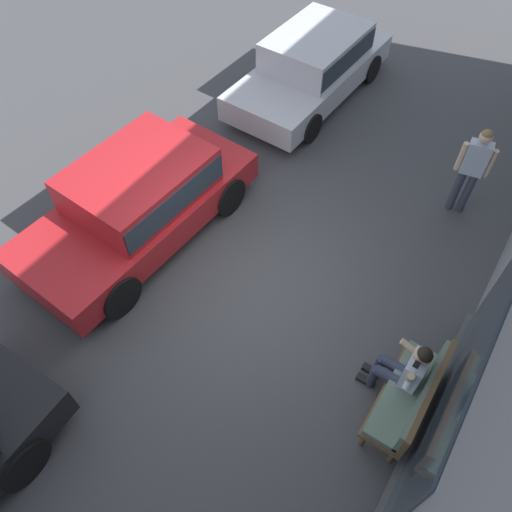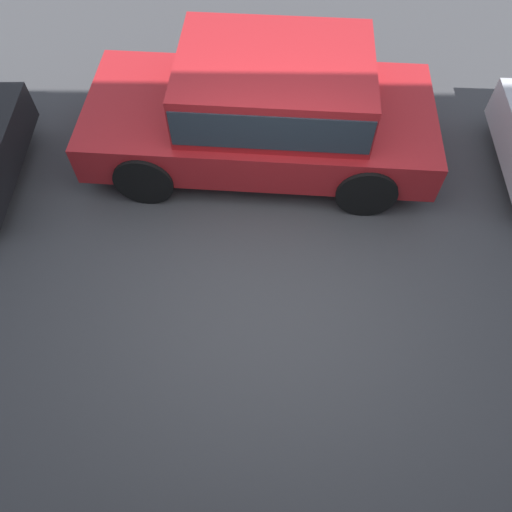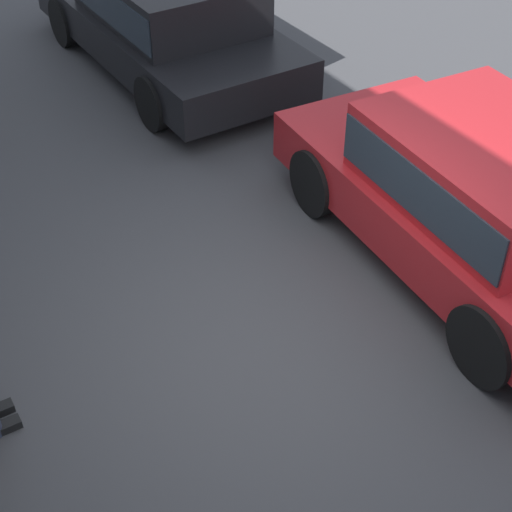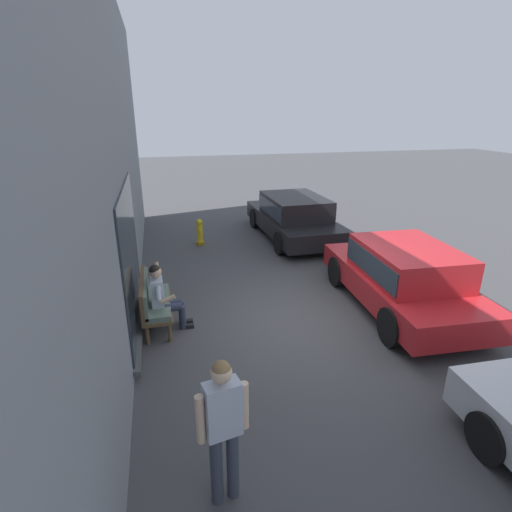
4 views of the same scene
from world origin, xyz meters
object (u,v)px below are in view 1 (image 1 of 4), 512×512
Objects in this scene: bench at (413,396)px; person_on_phone at (405,370)px; parked_car_near at (313,63)px; pedestrian_standing at (473,166)px; parked_car_mid at (139,197)px.

bench is 0.33m from person_on_phone.
pedestrian_standing is (1.62, 3.89, 0.28)m from parked_car_near.
parked_car_mid is (-0.36, -4.77, 0.10)m from person_on_phone.
pedestrian_standing reaches higher than parked_car_near.
parked_car_near is at bearing -140.40° from bench.
person_on_phone is 0.31× the size of parked_car_mid.
parked_car_mid is 2.45× the size of pedestrian_standing.
person_on_phone is at bearing 85.68° from parked_car_mid.
pedestrian_standing is at bearing -169.57° from bench.
parked_car_near is (-5.38, -4.40, 0.06)m from person_on_phone.
pedestrian_standing is (-3.40, 4.26, 0.24)m from parked_car_mid.
bench is at bearing 39.60° from parked_car_near.
parked_car_mid reaches higher than parked_car_near.
person_on_phone reaches higher than bench.
parked_car_near is 4.22m from pedestrian_standing.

